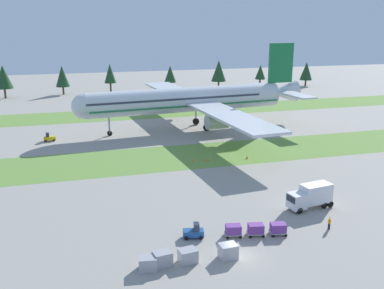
# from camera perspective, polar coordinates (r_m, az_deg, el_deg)

# --- Properties ---
(ground_plane) EXTENTS (400.00, 400.00, 0.00)m
(ground_plane) POSITION_cam_1_polar(r_m,az_deg,el_deg) (52.90, 5.76, -14.28)
(ground_plane) COLOR gray
(grass_strip_near) EXTENTS (320.00, 16.87, 0.01)m
(grass_strip_near) POSITION_cam_1_polar(r_m,az_deg,el_deg) (88.14, -3.74, -1.77)
(grass_strip_near) COLOR olive
(grass_strip_near) RESTS_ON ground
(grass_strip_far) EXTENTS (320.00, 16.87, 0.01)m
(grass_strip_far) POSITION_cam_1_polar(r_m,az_deg,el_deg) (131.86, -7.97, 3.97)
(grass_strip_far) COLOR olive
(grass_strip_far) RESTS_ON ground
(airliner) EXTENTS (59.95, 73.85, 20.97)m
(airliner) POSITION_cam_1_polar(r_m,az_deg,el_deg) (111.18, 0.14, 5.89)
(airliner) COLOR silver
(airliner) RESTS_ON ground
(baggage_tug) EXTENTS (2.80, 1.78, 1.97)m
(baggage_tug) POSITION_cam_1_polar(r_m,az_deg,el_deg) (56.34, 0.24, -11.28)
(baggage_tug) COLOR #1E4C8E
(baggage_tug) RESTS_ON ground
(cargo_dolly_lead) EXTENTS (2.45, 1.90, 1.55)m
(cargo_dolly_lead) POSITION_cam_1_polar(r_m,az_deg,el_deg) (56.89, 5.39, -10.95)
(cargo_dolly_lead) COLOR #A3A3A8
(cargo_dolly_lead) RESTS_ON ground
(cargo_dolly_second) EXTENTS (2.45, 1.90, 1.55)m
(cargo_dolly_second) POSITION_cam_1_polar(r_m,az_deg,el_deg) (57.43, 8.29, -10.79)
(cargo_dolly_second) COLOR #A3A3A8
(cargo_dolly_second) RESTS_ON ground
(cargo_dolly_third) EXTENTS (2.45, 1.90, 1.55)m
(cargo_dolly_third) POSITION_cam_1_polar(r_m,az_deg,el_deg) (58.12, 11.13, -10.59)
(cargo_dolly_third) COLOR #A3A3A8
(cargo_dolly_third) RESTS_ON ground
(catering_truck) EXTENTS (7.22, 3.31, 3.58)m
(catering_truck) POSITION_cam_1_polar(r_m,az_deg,el_deg) (66.52, 15.15, -6.42)
(catering_truck) COLOR silver
(catering_truck) RESTS_ON ground
(pushback_tractor) EXTENTS (2.70, 1.52, 1.97)m
(pushback_tractor) POSITION_cam_1_polar(r_m,az_deg,el_deg) (105.52, -18.06, 0.86)
(pushback_tractor) COLOR yellow
(pushback_tractor) RESTS_ON ground
(ground_crew_marshaller) EXTENTS (0.36, 0.56, 1.74)m
(ground_crew_marshaller) POSITION_cam_1_polar(r_m,az_deg,el_deg) (61.15, 17.41, -9.65)
(ground_crew_marshaller) COLOR black
(ground_crew_marshaller) RESTS_ON ground
(uld_container_0) EXTENTS (2.20, 1.86, 1.54)m
(uld_container_0) POSITION_cam_1_polar(r_m,az_deg,el_deg) (50.11, -5.77, -15.11)
(uld_container_0) COLOR #A3A3A8
(uld_container_0) RESTS_ON ground
(uld_container_1) EXTENTS (2.20, 1.86, 1.68)m
(uld_container_1) POSITION_cam_1_polar(r_m,az_deg,el_deg) (50.69, -3.86, -14.58)
(uld_container_1) COLOR #A3A3A8
(uld_container_1) RESTS_ON ground
(uld_container_2) EXTENTS (2.19, 1.85, 1.58)m
(uld_container_2) POSITION_cam_1_polar(r_m,az_deg,el_deg) (51.22, -0.55, -14.26)
(uld_container_2) COLOR #A3A3A8
(uld_container_2) RESTS_ON ground
(uld_container_3) EXTENTS (2.08, 1.70, 1.75)m
(uld_container_3) POSITION_cam_1_polar(r_m,az_deg,el_deg) (52.10, 4.71, -13.65)
(uld_container_3) COLOR #A3A3A8
(uld_container_3) RESTS_ON ground
(taxiway_marker_0) EXTENTS (0.44, 0.44, 0.52)m
(taxiway_marker_0) POSITION_cam_1_polar(r_m,az_deg,el_deg) (86.06, 1.54, -2.00)
(taxiway_marker_0) COLOR orange
(taxiway_marker_0) RESTS_ON ground
(taxiway_marker_1) EXTENTS (0.44, 0.44, 0.69)m
(taxiway_marker_1) POSITION_cam_1_polar(r_m,az_deg,el_deg) (88.09, 7.17, -1.64)
(taxiway_marker_1) COLOR orange
(taxiway_marker_1) RESTS_ON ground
(taxiway_marker_2) EXTENTS (0.44, 0.44, 0.57)m
(taxiway_marker_2) POSITION_cam_1_polar(r_m,az_deg,el_deg) (86.23, 2.11, -1.95)
(taxiway_marker_2) COLOR orange
(taxiway_marker_2) RESTS_ON ground
(taxiway_marker_3) EXTENTS (0.44, 0.44, 0.62)m
(taxiway_marker_3) POSITION_cam_1_polar(r_m,az_deg,el_deg) (85.73, 0.17, -2.03)
(taxiway_marker_3) COLOR orange
(taxiway_marker_3) RESTS_ON ground
(distant_tree_line) EXTENTS (165.72, 9.57, 11.74)m
(distant_tree_line) POSITION_cam_1_polar(r_m,az_deg,el_deg) (170.58, -9.92, 8.82)
(distant_tree_line) COLOR #4C3823
(distant_tree_line) RESTS_ON ground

